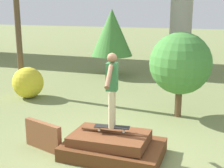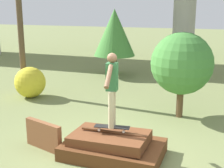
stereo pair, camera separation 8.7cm
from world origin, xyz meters
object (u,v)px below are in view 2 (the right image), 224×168
object	(u,v)px
skateboard	(112,127)
tree_behind_left	(114,33)
bush_yellow_flowering	(30,82)
skater	(112,85)
tree_behind_right	(182,64)

from	to	relation	value
skateboard	tree_behind_left	distance (m)	7.87
skateboard	bush_yellow_flowering	world-z (taller)	bush_yellow_flowering
tree_behind_left	bush_yellow_flowering	bearing A→B (deg)	-110.28
tree_behind_left	skater	bearing A→B (deg)	-70.94
tree_behind_left	tree_behind_right	xyz separation A→B (m)	(3.52, -4.47, -0.40)
skater	tree_behind_right	xyz separation A→B (m)	(0.99, 2.87, 0.01)
tree_behind_left	bush_yellow_flowering	xyz separation A→B (m)	(-1.56, -4.22, -1.40)
skateboard	tree_behind_right	world-z (taller)	tree_behind_right
skater	tree_behind_left	bearing A→B (deg)	109.06
skateboard	skater	xyz separation A→B (m)	(-0.00, 0.00, 0.89)
skater	tree_behind_left	distance (m)	7.77
tree_behind_left	bush_yellow_flowering	world-z (taller)	tree_behind_left
skateboard	tree_behind_left	bearing A→B (deg)	109.06
skateboard	bush_yellow_flowering	size ratio (longest dim) A/B	0.71
skater	tree_behind_right	distance (m)	3.03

